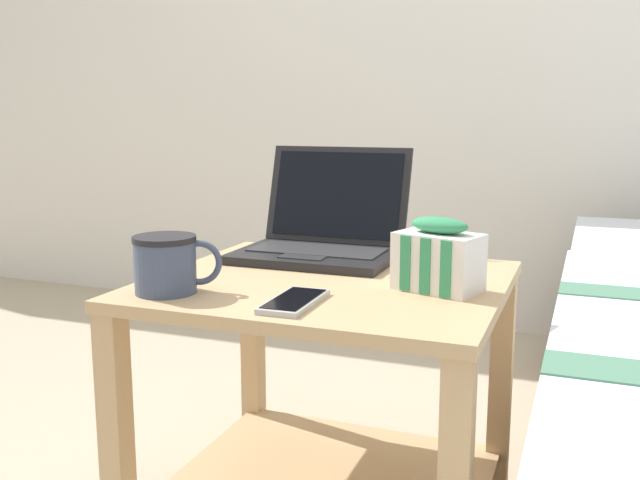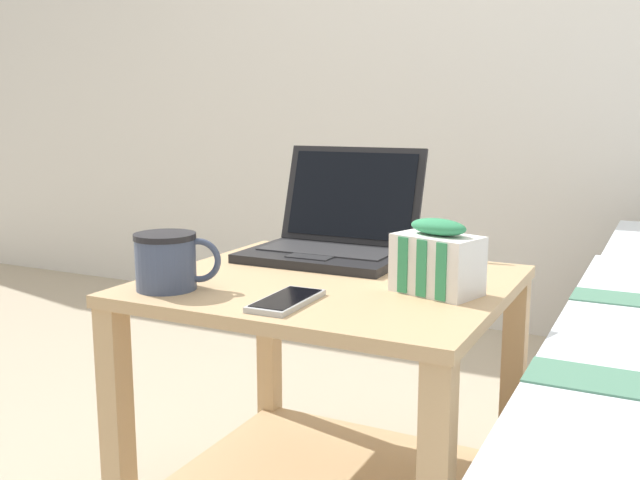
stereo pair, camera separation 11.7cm
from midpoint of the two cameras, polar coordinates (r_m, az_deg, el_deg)
back_wall at (r=2.87m, az=17.13°, el=17.75°), size 8.00×0.05×2.50m
bedside_table at (r=1.36m, az=3.33°, el=-11.19°), size 0.63×0.58×0.55m
laptop at (r=1.50m, az=3.31°, el=0.38°), size 0.32×0.29×0.23m
mug_front_left at (r=1.24m, az=-9.49°, el=-1.48°), size 0.14×0.11×0.10m
snack_bag at (r=1.22m, az=12.09°, el=-1.62°), size 0.16×0.12×0.13m
cell_phone at (r=1.14m, az=0.24°, el=-4.90°), size 0.07×0.16×0.01m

